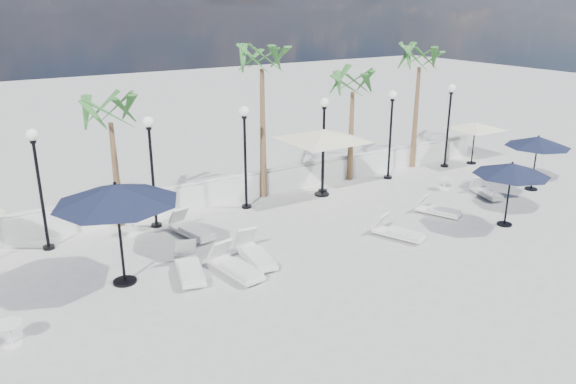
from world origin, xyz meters
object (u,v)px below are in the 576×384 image
parasol_navy_left (116,194)px  parasol_navy_right (538,142)px  lounger_3 (255,254)px  lounger_6 (438,210)px  lounger_4 (236,266)px  parasol_cream_sq_b (476,123)px  lounger_5 (398,232)px  lounger_7 (486,192)px  lounger_1 (192,229)px  parasol_navy_mid (512,169)px  lounger_2 (190,267)px  parasol_cream_sq_a (323,130)px

parasol_navy_left → parasol_navy_right: (16.62, -0.82, -0.57)m
lounger_3 → lounger_6: lounger_3 is taller
lounger_4 → parasol_cream_sq_b: 15.53m
lounger_5 → lounger_7: size_ratio=1.07×
parasol_navy_left → lounger_3: bearing=-11.3°
parasol_navy_left → parasol_cream_sq_b: (17.63, 3.18, -0.61)m
lounger_4 → lounger_1: bearing=81.0°
parasol_navy_left → parasol_navy_mid: parasol_navy_left is taller
lounger_3 → parasol_navy_right: parasol_navy_right is taller
lounger_4 → parasol_cream_sq_b: bearing=7.8°
lounger_2 → parasol_navy_right: 15.04m
lounger_3 → parasol_cream_sq_b: (13.94, 3.92, 1.72)m
lounger_3 → parasol_navy_mid: (8.75, -2.04, 1.76)m
lounger_1 → parasol_navy_left: 4.22m
lounger_5 → parasol_navy_left: parasol_navy_left is taller
lounger_2 → lounger_4: 1.29m
lounger_3 → parasol_navy_left: bearing=175.2°
parasol_navy_right → lounger_2: bearing=179.0°
lounger_5 → parasol_cream_sq_b: bearing=5.1°
parasol_cream_sq_b → lounger_1: bearing=-175.7°
parasol_navy_mid → lounger_4: bearing=170.6°
lounger_1 → lounger_7: size_ratio=1.19×
lounger_6 → parasol_cream_sq_b: (6.46, 4.05, 1.77)m
lounger_1 → lounger_7: lounger_1 is taller
lounger_2 → parasol_navy_mid: bearing=2.8°
lounger_2 → lounger_4: size_ratio=1.02×
lounger_6 → parasol_navy_mid: bearing=-79.5°
lounger_6 → lounger_5: bearing=173.5°
lounger_6 → parasol_navy_right: (5.45, 0.06, 1.81)m
lounger_2 → lounger_4: lounger_2 is taller
parasol_cream_sq_b → parasol_cream_sq_a: bearing=180.0°
lounger_7 → parasol_cream_sq_b: size_ratio=0.40×
lounger_5 → parasol_cream_sq_a: bearing=62.7°
lounger_5 → lounger_3: bearing=146.1°
lounger_2 → lounger_6: bearing=12.5°
lounger_2 → parasol_cream_sq_a: (7.19, 3.74, 2.41)m
lounger_2 → parasol_navy_mid: size_ratio=0.82×
lounger_5 → parasol_navy_left: (-8.51, 1.67, 2.36)m
lounger_3 → parasol_cream_sq_b: bearing=22.2°
lounger_5 → parasol_navy_mid: (3.93, -1.10, 1.79)m
parasol_navy_left → parasol_navy_right: 16.65m
parasol_navy_mid → lounger_3: bearing=166.9°
lounger_2 → parasol_navy_left: size_ratio=0.63×
lounger_6 → lounger_7: (3.13, 0.44, -0.00)m
lounger_2 → lounger_6: 9.49m
parasol_navy_right → lounger_1: bearing=168.2°
lounger_4 → parasol_navy_right: 13.92m
lounger_7 → lounger_2: bearing=-163.9°
parasol_cream_sq_b → lounger_5: bearing=-152.0°
parasol_cream_sq_a → parasol_navy_mid: bearing=-59.1°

